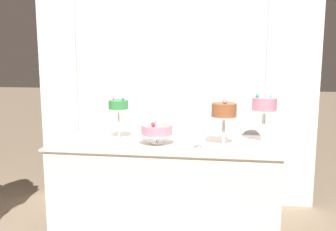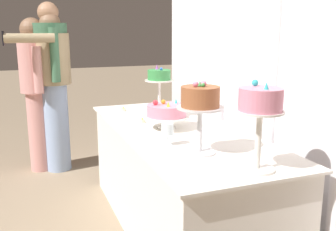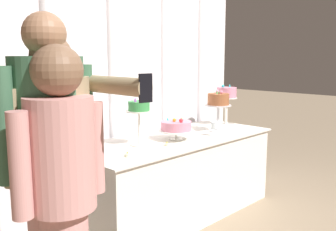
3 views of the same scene
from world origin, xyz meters
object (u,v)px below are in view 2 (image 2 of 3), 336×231
cake_display_rightmost (260,107)px  guest_man_pink_jacket (52,81)px  wine_glass (167,130)px  guest_girl_blue_dress (54,86)px  tealight_far_left (123,110)px  tealight_near_left (142,121)px  guest_man_dark_suit (36,88)px  cake_table (178,180)px  cake_display_leftmost (159,80)px  cake_display_midleft (166,112)px  cake_display_midright (200,102)px

cake_display_rightmost → guest_man_pink_jacket: size_ratio=0.26×
wine_glass → guest_girl_blue_dress: bearing=-165.3°
tealight_far_left → guest_man_pink_jacket: 1.00m
tealight_near_left → guest_man_dark_suit: guest_man_dark_suit is taller
wine_glass → tealight_near_left: size_ratio=3.08×
tealight_far_left → guest_man_pink_jacket: size_ratio=0.03×
guest_man_pink_jacket → guest_man_dark_suit: 0.17m
tealight_far_left → cake_table: bearing=15.4°
cake_display_leftmost → cake_display_midleft: size_ratio=1.27×
cake_display_midleft → cake_display_rightmost: cake_display_rightmost is taller
cake_display_midright → guest_man_pink_jacket: size_ratio=0.24×
cake_display_rightmost → guest_girl_blue_dress: 2.51m
cake_display_midright → tealight_near_left: bearing=-174.0°
tealight_far_left → tealight_near_left: bearing=3.8°
tealight_near_left → guest_man_pink_jacket: bearing=-158.1°
cake_display_rightmost → guest_man_pink_jacket: bearing=-162.8°
cake_display_rightmost → guest_girl_blue_dress: bearing=-162.7°
wine_glass → cake_display_leftmost: bearing=163.8°
cake_display_leftmost → cake_display_midright: size_ratio=1.00×
cake_display_midright → guest_man_pink_jacket: guest_man_pink_jacket is taller
cake_display_leftmost → guest_girl_blue_dress: 1.33m
cake_display_midright → guest_girl_blue_dress: (-2.05, -0.60, -0.17)m
cake_display_leftmost → guest_man_dark_suit: guest_man_dark_suit is taller
cake_display_midleft → guest_man_dark_suit: (-1.54, -0.78, -0.01)m
cake_table → tealight_far_left: bearing=-164.6°
cake_display_midright → guest_man_dark_suit: 2.26m
cake_table → cake_display_midleft: size_ratio=6.22×
cake_display_rightmost → wine_glass: bearing=-154.1°
guest_girl_blue_dress → wine_glass: bearing=14.7°
cake_display_rightmost → guest_man_pink_jacket: (-2.43, -0.75, -0.14)m
tealight_near_left → guest_girl_blue_dress: bearing=-157.8°
cake_display_midleft → guest_man_dark_suit: 1.73m
tealight_far_left → guest_man_dark_suit: bearing=-143.8°
cake_display_midright → cake_table: bearing=170.4°
tealight_near_left → cake_display_midleft: bearing=25.7°
guest_man_pink_jacket → cake_display_rightmost: bearing=17.2°
cake_display_leftmost → cake_display_midleft: bearing=-12.0°
cake_display_rightmost → wine_glass: 0.64m
cake_display_midright → guest_man_pink_jacket: (-2.09, -0.60, -0.11)m
cake_display_midleft → guest_girl_blue_dress: 1.61m
cake_table → cake_display_midleft: bearing=-134.6°
cake_display_midleft → cake_display_midright: (0.57, -0.02, 0.17)m
guest_girl_blue_dress → guest_man_pink_jacket: 0.06m
cake_display_leftmost → wine_glass: bearing=-16.2°
cake_display_midright → guest_girl_blue_dress: size_ratio=0.26×
guest_girl_blue_dress → cake_display_midright: bearing=16.3°
cake_table → cake_display_midleft: (-0.06, -0.06, 0.48)m
wine_glass → tealight_far_left: wine_glass is taller
cake_table → tealight_near_left: tealight_near_left is taller
cake_display_midleft → cake_display_rightmost: 0.94m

